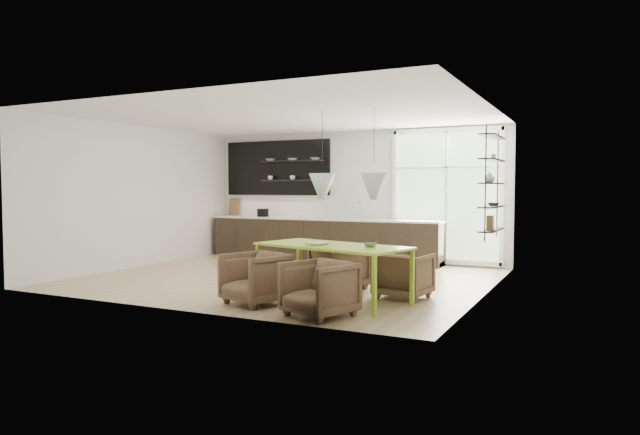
% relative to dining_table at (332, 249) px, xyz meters
% --- Properties ---
extents(room, '(7.02, 6.01, 2.91)m').
position_rel_dining_table_xyz_m(room, '(-1.02, 2.63, 0.71)').
color(room, '#CDB48B').
rests_on(room, ground).
extents(kitchen_run, '(5.54, 0.69, 2.75)m').
position_rel_dining_table_xyz_m(kitchen_run, '(-2.30, 4.22, -0.16)').
color(kitchen_run, black).
rests_on(kitchen_run, ground).
extents(right_shelving, '(0.26, 1.22, 1.90)m').
position_rel_dining_table_xyz_m(right_shelving, '(1.75, 2.70, 0.90)').
color(right_shelving, black).
rests_on(right_shelving, ground).
extents(dining_table, '(2.40, 1.52, 0.81)m').
position_rel_dining_table_xyz_m(dining_table, '(0.00, 0.00, 0.00)').
color(dining_table, '#8DBB21').
rests_on(dining_table, ground).
extents(armchair_back_left, '(1.06, 1.07, 0.71)m').
position_rel_dining_table_xyz_m(armchair_back_left, '(-0.32, 1.00, -0.40)').
color(armchair_back_left, brown).
rests_on(armchair_back_left, ground).
extents(armchair_back_right, '(0.80, 0.82, 0.67)m').
position_rel_dining_table_xyz_m(armchair_back_right, '(0.86, 0.67, -0.42)').
color(armchair_back_right, brown).
rests_on(armchair_back_right, ground).
extents(armchair_front_left, '(1.01, 1.02, 0.73)m').
position_rel_dining_table_xyz_m(armchair_front_left, '(-0.85, -0.67, -0.39)').
color(armchair_front_left, brown).
rests_on(armchair_front_left, ground).
extents(armchair_front_right, '(0.98, 0.99, 0.71)m').
position_rel_dining_table_xyz_m(armchair_front_right, '(0.28, -0.97, -0.40)').
color(armchair_front_right, brown).
rests_on(armchair_front_right, ground).
extents(wire_stool, '(0.33, 0.33, 0.42)m').
position_rel_dining_table_xyz_m(wire_stool, '(-1.36, 0.37, -0.49)').
color(wire_stool, black).
rests_on(wire_stool, ground).
extents(table_book, '(0.31, 0.37, 0.03)m').
position_rel_dining_table_xyz_m(table_book, '(-0.33, 0.00, 0.07)').
color(table_book, white).
rests_on(table_book, dining_table).
extents(table_bowl, '(0.23, 0.23, 0.06)m').
position_rel_dining_table_xyz_m(table_bowl, '(0.59, -0.01, 0.08)').
color(table_bowl, '#4D7847').
rests_on(table_bowl, dining_table).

